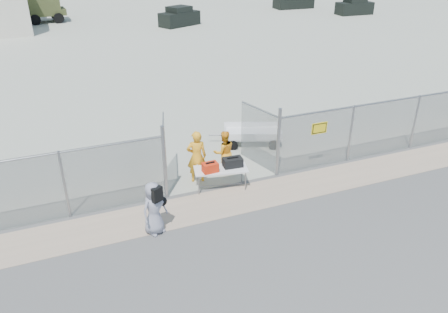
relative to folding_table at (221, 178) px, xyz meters
name	(u,v)px	position (x,y,z in m)	size (l,w,h in m)	color
ground	(248,217)	(0.16, -1.88, -0.37)	(160.00, 160.00, 0.00)	#424242
tarmac_inside	(90,13)	(0.16, 40.12, -0.37)	(160.00, 80.00, 0.01)	#A6A998
dirt_strip	(236,200)	(0.16, -0.88, -0.36)	(44.00, 1.60, 0.01)	tan
chain_link_fence	(224,156)	(0.16, 0.12, 0.73)	(40.00, 0.20, 2.20)	gray
folding_table	(221,178)	(0.00, 0.00, 0.00)	(1.75, 0.73, 0.74)	white
orange_bag	(210,167)	(-0.39, -0.07, 0.53)	(0.49, 0.33, 0.31)	red
black_duffel	(233,162)	(0.42, 0.00, 0.52)	(0.63, 0.37, 0.31)	black
security_worker_left	(197,157)	(-0.58, 0.76, 0.56)	(0.68, 0.45, 1.86)	#FFA61F
security_worker_right	(224,152)	(0.50, 0.98, 0.43)	(0.78, 0.60, 1.60)	#FFA61F
visitor	(154,208)	(-2.62, -1.58, 0.43)	(0.78, 0.51, 1.60)	gray
utility_trailer	(252,135)	(2.49, 2.87, -0.02)	(2.94, 1.51, 0.71)	white
military_truck	(30,7)	(-5.69, 35.79, 1.13)	(6.31, 2.33, 3.01)	#434A24
parked_vehicle_near	(179,16)	(7.23, 29.17, 0.49)	(3.82, 1.73, 1.73)	black
parked_vehicle_far	(355,6)	(26.63, 28.64, 0.49)	(3.83, 1.73, 1.73)	black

